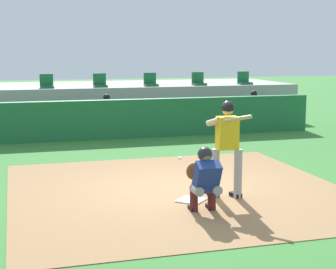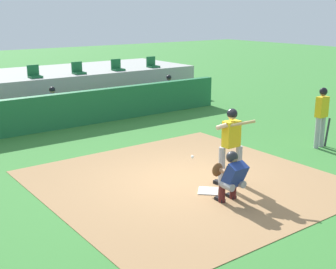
{
  "view_description": "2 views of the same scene",
  "coord_description": "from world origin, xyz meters",
  "views": [
    {
      "loc": [
        -3.03,
        -9.75,
        2.72
      ],
      "look_at": [
        0.0,
        0.7,
        1.0
      ],
      "focal_mm": 57.68,
      "sensor_mm": 36.0,
      "label": 1
    },
    {
      "loc": [
        -6.35,
        -7.82,
        3.9
      ],
      "look_at": [
        0.0,
        0.7,
        1.0
      ],
      "focal_mm": 48.52,
      "sensor_mm": 36.0,
      "label": 2
    }
  ],
  "objects": [
    {
      "name": "dirt_infield",
      "position": [
        0.0,
        0.0,
        0.01
      ],
      "size": [
        6.4,
        6.4,
        0.01
      ],
      "primitive_type": "cube",
      "color": "#9E754C",
      "rests_on": "ground"
    },
    {
      "name": "dugout_player_0",
      "position": [
        -0.1,
        7.34,
        0.67
      ],
      "size": [
        0.49,
        0.7,
        1.3
      ],
      "color": "#939399",
      "rests_on": "ground"
    },
    {
      "name": "stadium_seat_3",
      "position": [
        0.0,
        9.38,
        1.53
      ],
      "size": [
        0.46,
        0.46,
        0.48
      ],
      "color": "#196033",
      "rests_on": "stands_platform"
    },
    {
      "name": "stadium_seat_6",
      "position": [
        5.57,
        9.38,
        1.53
      ],
      "size": [
        0.46,
        0.46,
        0.48
      ],
      "color": "#196033",
      "rests_on": "stands_platform"
    },
    {
      "name": "stadium_seat_4",
      "position": [
        1.86,
        9.38,
        1.53
      ],
      "size": [
        0.46,
        0.46,
        0.48
      ],
      "color": "#196033",
      "rests_on": "stands_platform"
    },
    {
      "name": "stadium_seat_2",
      "position": [
        -1.86,
        9.38,
        1.53
      ],
      "size": [
        0.46,
        0.46,
        0.48
      ],
      "color": "#196033",
      "rests_on": "stands_platform"
    },
    {
      "name": "catcher_crouched",
      "position": [
        -0.0,
        -1.5,
        0.61
      ],
      "size": [
        0.49,
        1.56,
        1.13
      ],
      "color": "gray",
      "rests_on": "ground"
    },
    {
      "name": "stands_platform",
      "position": [
        0.0,
        10.9,
        0.7
      ],
      "size": [
        15.0,
        4.4,
        1.4
      ],
      "primitive_type": "cube",
      "color": "#9E9E99",
      "rests_on": "ground"
    },
    {
      "name": "dugout_player_1",
      "position": [
        5.09,
        7.34,
        0.67
      ],
      "size": [
        0.49,
        0.7,
        1.3
      ],
      "color": "#939399",
      "rests_on": "ground"
    },
    {
      "name": "home_plate",
      "position": [
        0.0,
        -0.8,
        0.02
      ],
      "size": [
        0.62,
        0.62,
        0.02
      ],
      "primitive_type": "cube",
      "rotation": [
        0.0,
        0.0,
        0.79
      ],
      "color": "white",
      "rests_on": "dirt_infield"
    },
    {
      "name": "stadium_seat_5",
      "position": [
        3.71,
        9.38,
        1.53
      ],
      "size": [
        0.46,
        0.46,
        0.48
      ],
      "color": "#196033",
      "rests_on": "stands_platform"
    },
    {
      "name": "dugout_bench",
      "position": [
        0.0,
        7.5,
        0.23
      ],
      "size": [
        11.8,
        0.44,
        0.45
      ],
      "primitive_type": "cube",
      "color": "olive",
      "rests_on": "ground"
    },
    {
      "name": "ground_plane",
      "position": [
        0.0,
        0.0,
        0.0
      ],
      "size": [
        80.0,
        80.0,
        0.0
      ],
      "primitive_type": "plane",
      "color": "#387A33"
    },
    {
      "name": "dugout_wall",
      "position": [
        0.0,
        6.5,
        0.6
      ],
      "size": [
        13.0,
        0.3,
        1.2
      ],
      "primitive_type": "cube",
      "color": "#1E6638",
      "rests_on": "ground"
    },
    {
      "name": "batter_at_plate",
      "position": [
        0.69,
        -0.76,
        1.04
      ],
      "size": [
        0.69,
        0.76,
        1.8
      ],
      "color": "#99999E",
      "rests_on": "ground"
    }
  ]
}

